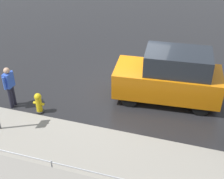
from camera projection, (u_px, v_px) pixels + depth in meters
name	position (u px, v px, depth m)	size (l,w,h in m)	color
ground_plane	(132.00, 90.00, 12.62)	(60.00, 60.00, 0.00)	black
kerb_strip	(98.00, 164.00, 9.23)	(24.00, 3.20, 0.04)	gray
moving_hatchback	(170.00, 77.00, 11.53)	(4.03, 2.04, 2.06)	orange
fire_hydrant	(39.00, 103.00, 11.19)	(0.42, 0.31, 0.80)	gold
pedestrian	(9.00, 84.00, 11.22)	(0.26, 0.57, 1.62)	blue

